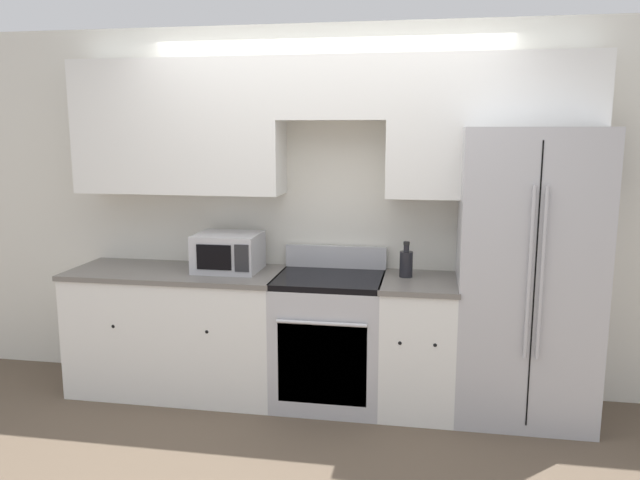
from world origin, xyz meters
TOP-DOWN VIEW (x-y plane):
  - ground_plane at (0.00, 0.00)m, footprint 12.00×12.00m
  - wall_back at (-0.00, 0.57)m, footprint 8.00×0.39m
  - lower_cabinets_left at (-1.04, 0.31)m, footprint 1.51×0.64m
  - lower_cabinets_right at (0.67, 0.31)m, footprint 0.51×0.64m
  - oven_range at (0.07, 0.31)m, footprint 0.73×0.65m
  - refrigerator at (1.35, 0.38)m, footprint 0.87×0.79m
  - microwave at (-0.67, 0.37)m, footprint 0.44×0.39m
  - bottle at (0.58, 0.39)m, footprint 0.09×0.09m

SIDE VIEW (x-z plane):
  - ground_plane at x=0.00m, z-range 0.00..0.00m
  - lower_cabinets_left at x=-1.04m, z-range 0.00..0.89m
  - lower_cabinets_right at x=0.67m, z-range 0.00..0.89m
  - oven_range at x=0.07m, z-range -0.07..0.98m
  - refrigerator at x=1.35m, z-range 0.00..1.89m
  - bottle at x=0.58m, z-range 0.87..1.11m
  - microwave at x=-0.67m, z-range 0.89..1.16m
  - wall_back at x=0.00m, z-range 0.27..2.87m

